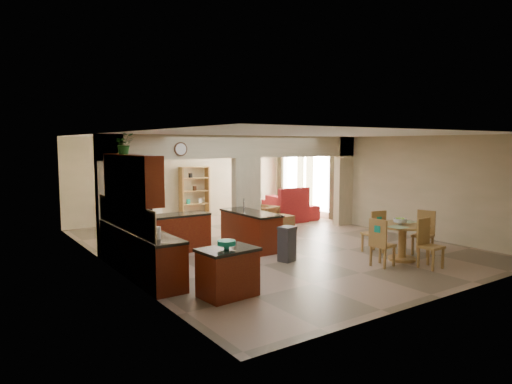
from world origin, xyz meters
TOP-DOWN VIEW (x-y plane):
  - floor at (0.00, 0.00)m, footprint 10.00×10.00m
  - ceiling at (0.00, 0.00)m, footprint 10.00×10.00m
  - wall_back at (0.00, 5.00)m, footprint 8.00×0.00m
  - wall_front at (0.00, -5.00)m, footprint 8.00×0.00m
  - wall_left at (-4.00, 0.00)m, footprint 0.00×10.00m
  - wall_right at (4.00, 0.00)m, footprint 0.00×10.00m
  - partition_left_pier at (-3.70, 1.00)m, footprint 0.60×0.25m
  - partition_center_pier at (0.00, 1.00)m, footprint 0.80×0.25m
  - partition_right_pier at (3.70, 1.00)m, footprint 0.60×0.25m
  - partition_header at (0.00, 1.00)m, footprint 8.00×0.25m
  - kitchen_counter at (-3.26, -0.25)m, footprint 2.52×3.29m
  - upper_cabinets at (-3.82, -0.80)m, footprint 0.35×2.40m
  - peninsula at (-0.60, -0.11)m, footprint 0.70×1.85m
  - wall_clock at (-2.00, 0.85)m, footprint 0.34×0.03m
  - rug at (1.20, 2.10)m, footprint 1.60×1.30m
  - fireplace at (-1.60, 4.83)m, footprint 1.60×0.35m
  - shelving_unit at (0.35, 4.82)m, footprint 1.00×0.32m
  - window_a at (3.97, 2.30)m, footprint 0.02×0.90m
  - window_b at (3.97, 4.00)m, footprint 0.02×0.90m
  - glazed_door at (3.97, 3.15)m, footprint 0.02×0.70m
  - drape_a_left at (3.93, 1.70)m, footprint 0.10×0.28m
  - drape_a_right at (3.93, 2.90)m, footprint 0.10×0.28m
  - drape_b_left at (3.93, 3.40)m, footprint 0.10×0.28m
  - drape_b_right at (3.93, 4.60)m, footprint 0.10×0.28m
  - ceiling_fan at (1.50, 3.00)m, footprint 1.00×1.00m
  - kitchen_island at (-2.92, -2.90)m, footprint 1.01×0.77m
  - teal_bowl at (-2.96, -2.93)m, footprint 0.31×0.31m
  - trash_can at (-0.65, -1.63)m, footprint 0.40×0.37m
  - dining_table at (1.52, -3.00)m, footprint 1.18×1.18m
  - fruit_bowl at (1.44, -2.98)m, footprint 0.29×0.29m
  - sofa at (3.30, 3.25)m, footprint 2.54×1.24m
  - chaise at (2.53, 2.43)m, footprint 1.19×0.99m
  - armchair at (1.32, 2.03)m, footprint 0.93×0.95m
  - ottoman at (1.50, 1.39)m, footprint 0.63×0.63m
  - plant at (-3.82, -0.46)m, footprint 0.42×0.39m
  - chair_north at (1.52, -2.22)m, footprint 0.49×0.49m
  - chair_east at (2.40, -2.93)m, footprint 0.52×0.52m
  - chair_south at (1.46, -3.68)m, footprint 0.43×0.44m
  - chair_west at (0.68, -3.10)m, footprint 0.47×0.47m

SIDE VIEW (x-z plane):
  - floor at x=0.00m, z-range 0.00..0.00m
  - rug at x=1.20m, z-range 0.00..0.01m
  - ottoman at x=1.50m, z-range 0.00..0.44m
  - chaise at x=2.53m, z-range 0.00..0.46m
  - armchair at x=1.32m, z-range 0.00..0.68m
  - trash_can at x=-0.65m, z-range 0.00..0.71m
  - sofa at x=3.30m, z-range 0.00..0.71m
  - kitchen_island at x=-2.92m, z-range 0.00..0.83m
  - peninsula at x=-0.60m, z-range 0.00..0.91m
  - kitchen_counter at x=-3.26m, z-range -0.27..1.20m
  - dining_table at x=1.52m, z-range 0.13..0.93m
  - chair_north at x=1.52m, z-range 0.04..1.07m
  - chair_east at x=2.40m, z-range 0.04..1.07m
  - chair_south at x=1.46m, z-range 0.04..1.07m
  - chair_west at x=0.68m, z-range 0.04..1.07m
  - fireplace at x=-1.60m, z-range 0.01..1.21m
  - fruit_bowl at x=1.44m, z-range 0.81..0.96m
  - shelving_unit at x=0.35m, z-range 0.00..1.80m
  - teal_bowl at x=-2.96m, z-range 0.83..0.97m
  - glazed_door at x=3.97m, z-range 0.00..2.10m
  - partition_center_pier at x=0.00m, z-range 0.00..2.20m
  - drape_a_left at x=3.93m, z-range 0.05..2.35m
  - drape_a_right at x=3.93m, z-range 0.05..2.35m
  - drape_b_left at x=3.93m, z-range 0.05..2.35m
  - drape_b_right at x=3.93m, z-range 0.05..2.35m
  - window_a at x=3.97m, z-range 0.25..2.15m
  - window_b at x=3.97m, z-range 0.25..2.15m
  - partition_left_pier at x=-3.70m, z-range 0.00..2.80m
  - partition_right_pier at x=3.70m, z-range 0.00..2.80m
  - wall_back at x=0.00m, z-range -2.60..5.40m
  - wall_front at x=0.00m, z-range -2.60..5.40m
  - wall_left at x=-4.00m, z-range -3.60..6.40m
  - wall_right at x=4.00m, z-range -3.60..6.40m
  - upper_cabinets at x=-3.82m, z-range 1.47..2.37m
  - wall_clock at x=-2.00m, z-range 2.28..2.62m
  - partition_header at x=0.00m, z-range 2.20..2.80m
  - ceiling_fan at x=1.50m, z-range 2.51..2.61m
  - plant at x=-3.82m, z-range 2.37..2.78m
  - ceiling at x=0.00m, z-range 2.80..2.80m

